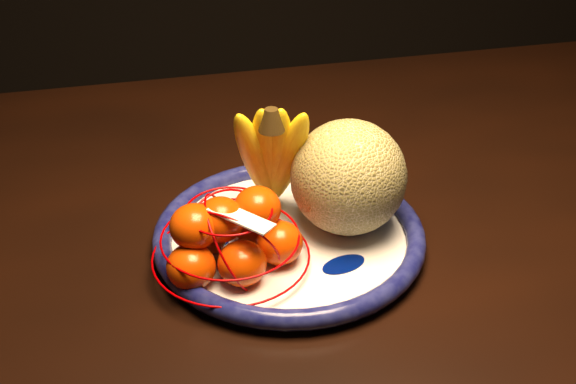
{
  "coord_description": "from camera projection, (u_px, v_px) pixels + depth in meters",
  "views": [
    {
      "loc": [
        -0.09,
        -0.71,
        1.31
      ],
      "look_at": [
        0.0,
        -0.0,
        0.85
      ],
      "focal_mm": 45.0,
      "sensor_mm": 36.0,
      "label": 1
    }
  ],
  "objects": [
    {
      "name": "mandarin_bag",
      "position": [
        231.0,
        237.0,
        0.81
      ],
      "size": [
        0.21,
        0.21,
        0.11
      ],
      "rotation": [
        0.0,
        0.0,
        0.16
      ],
      "color": "#F14008",
      "rests_on": "fruit_bowl"
    },
    {
      "name": "dining_table",
      "position": [
        295.0,
        260.0,
        0.99
      ],
      "size": [
        1.64,
        1.08,
        0.78
      ],
      "rotation": [
        0.0,
        0.0,
        0.1
      ],
      "color": "black",
      "rests_on": "ground"
    },
    {
      "name": "cantaloupe",
      "position": [
        348.0,
        177.0,
        0.86
      ],
      "size": [
        0.14,
        0.14,
        0.14
      ],
      "primitive_type": "sphere",
      "color": "olive",
      "rests_on": "fruit_bowl"
    },
    {
      "name": "price_tag",
      "position": [
        241.0,
        217.0,
        0.77
      ],
      "size": [
        0.07,
        0.07,
        0.01
      ],
      "primitive_type": "cube",
      "rotation": [
        -0.14,
        0.1,
        -0.65
      ],
      "color": "white",
      "rests_on": "mandarin_bag"
    },
    {
      "name": "banana_bunch",
      "position": [
        272.0,
        152.0,
        0.87
      ],
      "size": [
        0.12,
        0.11,
        0.18
      ],
      "rotation": [
        0.0,
        0.0,
        -0.1
      ],
      "color": "yellow",
      "rests_on": "fruit_bowl"
    },
    {
      "name": "fruit_bowl",
      "position": [
        289.0,
        236.0,
        0.87
      ],
      "size": [
        0.33,
        0.33,
        0.03
      ],
      "rotation": [
        0.0,
        0.0,
        -0.23
      ],
      "color": "white",
      "rests_on": "dining_table"
    }
  ]
}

